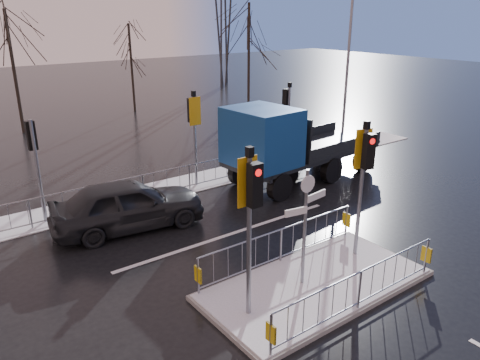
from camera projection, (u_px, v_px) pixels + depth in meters
ground at (315, 287)px, 12.15m from camera, size 120.00×120.00×0.00m
snow_verge at (160, 190)px, 18.63m from camera, size 30.00×2.00×0.04m
lane_markings at (325, 292)px, 11.90m from camera, size 8.00×11.38×0.01m
traffic_island at (316, 274)px, 12.02m from camera, size 6.00×3.04×4.15m
far_kerb_fixtures at (172, 169)px, 18.07m from camera, size 18.00×0.65×3.83m
car_far_lane at (128, 204)px, 15.18m from camera, size 5.15×2.69×1.67m
flatbed_truck at (280, 144)px, 18.62m from camera, size 7.35×3.12×3.33m
tree_far_a at (10, 48)px, 25.98m from camera, size 3.75×3.75×7.08m
tree_far_b at (130, 51)px, 32.20m from camera, size 3.25×3.25×6.14m
tree_far_c at (249, 35)px, 34.11m from camera, size 4.00×4.00×7.55m
street_lamp_right at (349, 62)px, 23.01m from camera, size 1.25×0.18×8.00m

